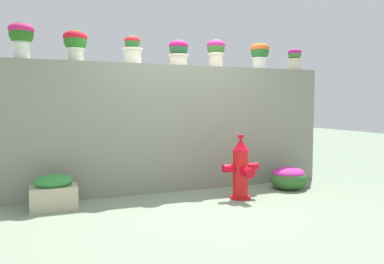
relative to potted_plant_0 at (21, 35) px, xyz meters
name	(u,v)px	position (x,y,z in m)	size (l,w,h in m)	color
ground_plane	(204,207)	(2.08, -1.06, -2.16)	(24.00, 24.00, 0.00)	gray
stone_wall	(176,128)	(2.08, 0.04, -1.23)	(4.83, 0.37, 1.85)	gray
potted_plant_0	(21,35)	(0.00, 0.00, 0.00)	(0.31, 0.31, 0.47)	silver
potted_plant_1	(75,42)	(0.66, 0.06, -0.04)	(0.32, 0.32, 0.43)	silver
potted_plant_2	(132,48)	(1.43, 0.02, -0.09)	(0.29, 0.29, 0.40)	silver
potted_plant_3	(179,51)	(2.12, 0.01, -0.09)	(0.29, 0.29, 0.39)	beige
potted_plant_4	(216,50)	(2.75, 0.06, -0.03)	(0.29, 0.29, 0.44)	beige
potted_plant_5	(260,53)	(3.52, 0.03, -0.04)	(0.31, 0.31, 0.43)	silver
potted_plant_6	(295,58)	(4.23, 0.06, -0.10)	(0.28, 0.28, 0.38)	beige
fire_hydrant	(241,170)	(2.70, -0.86, -1.76)	(0.52, 0.42, 0.87)	red
flower_bush_left	(289,177)	(3.66, -0.62, -1.98)	(0.57, 0.51, 0.35)	#2F6127
planter_box	(54,193)	(0.33, -0.47, -1.95)	(0.55, 0.34, 0.43)	#B7AF8F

